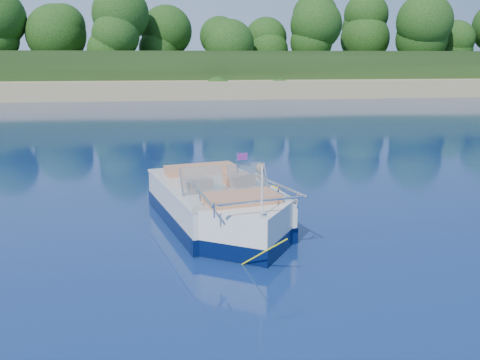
# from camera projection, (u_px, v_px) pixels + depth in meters

# --- Properties ---
(ground) EXTENTS (160.00, 160.00, 0.00)m
(ground) POSITION_uv_depth(u_px,v_px,m) (296.00, 235.00, 10.78)
(ground) COLOR #0B194E
(ground) RESTS_ON ground
(shoreline) EXTENTS (170.00, 59.00, 6.00)m
(shoreline) POSITION_uv_depth(u_px,v_px,m) (181.00, 76.00, 72.06)
(shoreline) COLOR tan
(shoreline) RESTS_ON ground
(treeline) EXTENTS (150.00, 7.12, 8.19)m
(treeline) POSITION_uv_depth(u_px,v_px,m) (189.00, 34.00, 49.09)
(treeline) COLOR black
(treeline) RESTS_ON ground
(motorboat) EXTENTS (2.90, 5.80, 1.96)m
(motorboat) POSITION_uv_depth(u_px,v_px,m) (220.00, 209.00, 11.26)
(motorboat) COLOR white
(motorboat) RESTS_ON ground
(tow_tube) EXTENTS (1.56, 1.56, 0.32)m
(tow_tube) POSITION_uv_depth(u_px,v_px,m) (258.00, 194.00, 13.69)
(tow_tube) COLOR #FFCC00
(tow_tube) RESTS_ON ground
(boy) EXTENTS (0.69, 0.80, 1.46)m
(boy) POSITION_uv_depth(u_px,v_px,m) (258.00, 198.00, 13.64)
(boy) COLOR tan
(boy) RESTS_ON ground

